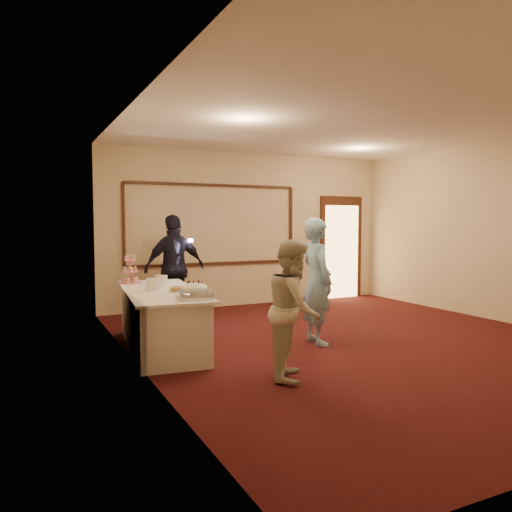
# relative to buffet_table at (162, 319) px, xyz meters

# --- Properties ---
(floor) EXTENTS (7.00, 7.00, 0.00)m
(floor) POSITION_rel_buffet_table_xyz_m (2.54, -0.83, -0.39)
(floor) COLOR black
(floor) RESTS_ON ground
(room_walls) EXTENTS (6.04, 7.04, 3.02)m
(room_walls) POSITION_rel_buffet_table_xyz_m (2.54, -0.83, 1.64)
(room_walls) COLOR beige
(room_walls) RESTS_ON floor
(wall_molding) EXTENTS (3.45, 0.04, 1.55)m
(wall_molding) POSITION_rel_buffet_table_xyz_m (1.74, 2.64, 1.21)
(wall_molding) COLOR #341D0F
(wall_molding) RESTS_ON room_walls
(doorway) EXTENTS (1.05, 0.07, 2.20)m
(doorway) POSITION_rel_buffet_table_xyz_m (4.69, 2.62, 0.69)
(doorway) COLOR #341D0F
(doorway) RESTS_ON floor
(buffet_table) EXTENTS (1.15, 2.44, 0.77)m
(buffet_table) POSITION_rel_buffet_table_xyz_m (0.00, 0.00, 0.00)
(buffet_table) COLOR white
(buffet_table) RESTS_ON floor
(pavlova_tray) EXTENTS (0.46, 0.57, 0.19)m
(pavlova_tray) POSITION_rel_buffet_table_xyz_m (0.18, -0.82, 0.46)
(pavlova_tray) COLOR #B7BABF
(pavlova_tray) RESTS_ON buffet_table
(cupcake_stand) EXTENTS (0.30, 0.30, 0.44)m
(cupcake_stand) POSITION_rel_buffet_table_xyz_m (-0.21, 0.90, 0.54)
(cupcake_stand) COLOR #E95789
(cupcake_stand) RESTS_ON buffet_table
(plate_stack_a) EXTENTS (0.19, 0.19, 0.15)m
(plate_stack_a) POSITION_rel_buffet_table_xyz_m (-0.10, 0.00, 0.46)
(plate_stack_a) COLOR white
(plate_stack_a) RESTS_ON buffet_table
(plate_stack_b) EXTENTS (0.17, 0.17, 0.14)m
(plate_stack_b) POSITION_rel_buffet_table_xyz_m (0.12, 0.41, 0.45)
(plate_stack_b) COLOR white
(plate_stack_b) RESTS_ON buffet_table
(tart) EXTENTS (0.30, 0.30, 0.06)m
(tart) POSITION_rel_buffet_table_xyz_m (0.18, -0.27, 0.41)
(tart) COLOR white
(tart) RESTS_ON buffet_table
(man) EXTENTS (0.47, 0.66, 1.71)m
(man) POSITION_rel_buffet_table_xyz_m (1.96, -0.66, 0.47)
(man) COLOR #84BBDD
(man) RESTS_ON floor
(woman) EXTENTS (0.85, 0.90, 1.47)m
(woman) POSITION_rel_buffet_table_xyz_m (0.95, -1.79, 0.35)
(woman) COLOR beige
(woman) RESTS_ON floor
(guest) EXTENTS (1.08, 0.53, 1.77)m
(guest) POSITION_rel_buffet_table_xyz_m (0.70, 1.73, 0.50)
(guest) COLOR black
(guest) RESTS_ON floor
(camera_flash) EXTENTS (0.07, 0.04, 0.05)m
(camera_flash) POSITION_rel_buffet_table_xyz_m (0.93, 1.59, 0.96)
(camera_flash) COLOR white
(camera_flash) RESTS_ON guest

